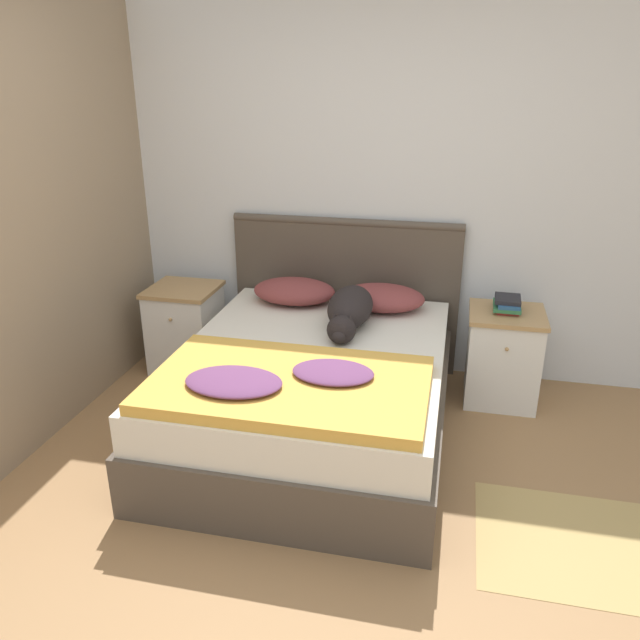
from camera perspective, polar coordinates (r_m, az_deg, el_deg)
The scene contains 13 objects.
ground_plane at distance 2.95m, azimuth -3.12°, elevation -21.26°, with size 16.00×16.00×0.00m, color #997047.
wall_back at distance 4.31m, azimuth 4.36°, elevation 11.84°, with size 9.00×0.06×2.55m.
wall_side_left at distance 3.93m, azimuth -23.33°, elevation 9.21°, with size 0.06×3.10×2.55m.
bed at distance 3.66m, azimuth -0.67°, elevation -6.64°, with size 1.52×1.94×0.55m.
headboard at distance 4.43m, azimuth 2.28°, elevation 2.69°, with size 1.60×0.06×1.09m.
nightstand_left at distance 4.57m, azimuth -12.17°, elevation -0.68°, with size 0.47×0.46×0.61m.
nightstand_right at distance 4.19m, azimuth 16.35°, elevation -3.19°, with size 0.47×0.46×0.61m.
pillow_left at distance 4.23m, azimuth -2.36°, elevation 2.66°, with size 0.56×0.39×0.16m.
pillow_right at distance 4.12m, azimuth 5.69°, elevation 2.06°, with size 0.56×0.39×0.16m.
quilt at distance 3.08m, azimuth -3.10°, elevation -5.78°, with size 1.36×0.84×0.11m.
dog at distance 3.81m, azimuth 2.71°, elevation 0.92°, with size 0.27×0.74×0.23m.
book_stack at distance 4.09m, azimuth 16.75°, elevation 1.42°, with size 0.17×0.23×0.09m.
rug at distance 3.26m, azimuth 23.42°, elevation -18.45°, with size 1.01×0.75×0.00m.
Camera 1 is at (0.62, -2.07, 2.01)m, focal length 35.00 mm.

